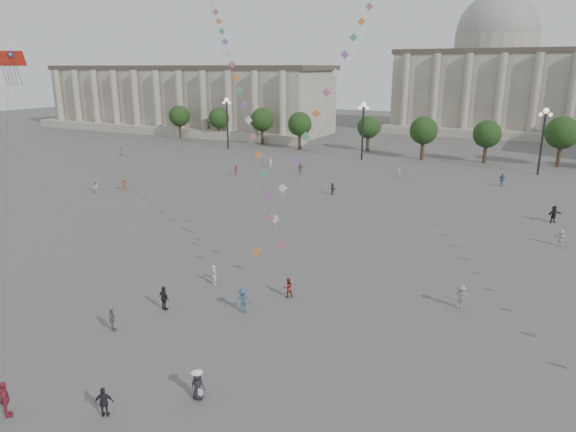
% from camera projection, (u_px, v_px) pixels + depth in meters
% --- Properties ---
extents(ground, '(360.00, 360.00, 0.00)m').
position_uv_depth(ground, '(204.00, 365.00, 30.05)').
color(ground, '#4E4C49').
rests_on(ground, ground).
extents(hall_west, '(84.00, 26.22, 17.20)m').
position_uv_depth(hall_west, '(184.00, 99.00, 140.83)').
color(hall_west, gray).
rests_on(hall_west, ground).
extents(hall_central, '(48.30, 34.30, 35.50)m').
position_uv_depth(hall_central, '(492.00, 77.00, 136.34)').
color(hall_central, gray).
rests_on(hall_central, ground).
extents(tree_row, '(137.12, 5.12, 8.00)m').
position_uv_depth(tree_row, '(454.00, 131.00, 95.10)').
color(tree_row, '#36271B').
rests_on(tree_row, ground).
extents(lamp_post_far_west, '(2.00, 0.90, 10.65)m').
position_uv_depth(lamp_post_far_west, '(227.00, 114.00, 107.53)').
color(lamp_post_far_west, '#262628').
rests_on(lamp_post_far_west, ground).
extents(lamp_post_mid_west, '(2.00, 0.90, 10.65)m').
position_uv_depth(lamp_post_mid_west, '(363.00, 120.00, 94.33)').
color(lamp_post_mid_west, '#262628').
rests_on(lamp_post_mid_west, ground).
extents(lamp_post_mid_east, '(2.00, 0.90, 10.65)m').
position_uv_depth(lamp_post_mid_east, '(544.00, 129.00, 81.12)').
color(lamp_post_mid_east, '#262628').
rests_on(lamp_post_mid_east, ground).
extents(person_crowd_0, '(1.17, 0.73, 1.86)m').
position_uv_depth(person_crowd_0, '(502.00, 180.00, 75.06)').
color(person_crowd_0, '#38537E').
rests_on(person_crowd_0, ground).
extents(person_crowd_1, '(1.01, 0.98, 1.65)m').
position_uv_depth(person_crowd_1, '(96.00, 187.00, 71.13)').
color(person_crowd_1, silver).
rests_on(person_crowd_1, ground).
extents(person_crowd_2, '(1.04, 1.28, 1.73)m').
position_uv_depth(person_crowd_2, '(125.00, 185.00, 72.07)').
color(person_crowd_2, '#973929').
rests_on(person_crowd_2, ground).
extents(person_crowd_4, '(1.38, 1.21, 1.51)m').
position_uv_depth(person_crowd_4, '(399.00, 173.00, 80.78)').
color(person_crowd_4, silver).
rests_on(person_crowd_4, ground).
extents(person_crowd_6, '(1.25, 0.78, 1.87)m').
position_uv_depth(person_crowd_6, '(461.00, 297.00, 36.73)').
color(person_crowd_6, slate).
rests_on(person_crowd_6, ground).
extents(person_crowd_7, '(1.63, 1.07, 1.68)m').
position_uv_depth(person_crowd_7, '(561.00, 238.00, 49.81)').
color(person_crowd_7, silver).
rests_on(person_crowd_7, ground).
extents(person_crowd_9, '(1.67, 1.67, 1.93)m').
position_uv_depth(person_crowd_9, '(554.00, 214.00, 57.34)').
color(person_crowd_9, black).
rests_on(person_crowd_9, ground).
extents(person_crowd_10, '(0.43, 0.63, 1.71)m').
position_uv_depth(person_crowd_10, '(271.00, 163.00, 88.64)').
color(person_crowd_10, silver).
rests_on(person_crowd_10, ground).
extents(person_crowd_12, '(1.48, 1.41, 1.67)m').
position_uv_depth(person_crowd_12, '(333.00, 189.00, 69.86)').
color(person_crowd_12, '#56575B').
rests_on(person_crowd_12, ground).
extents(person_crowd_13, '(0.71, 0.65, 1.63)m').
position_uv_depth(person_crowd_13, '(214.00, 275.00, 40.97)').
color(person_crowd_13, silver).
rests_on(person_crowd_13, ground).
extents(person_crowd_16, '(1.11, 0.70, 1.77)m').
position_uv_depth(person_crowd_16, '(300.00, 169.00, 83.07)').
color(person_crowd_16, '#5E5E63').
rests_on(person_crowd_16, ground).
extents(person_crowd_17, '(0.66, 1.09, 1.64)m').
position_uv_depth(person_crowd_17, '(236.00, 170.00, 82.41)').
color(person_crowd_17, maroon).
rests_on(person_crowd_17, ground).
extents(person_crowd_19, '(0.89, 0.64, 1.69)m').
position_uv_depth(person_crowd_19, '(122.00, 150.00, 101.81)').
color(person_crowd_19, slate).
rests_on(person_crowd_19, ground).
extents(tourist_0, '(1.20, 1.05, 1.94)m').
position_uv_depth(tourist_0, '(5.00, 399.00, 25.37)').
color(tourist_0, '#9A2A41').
rests_on(tourist_0, ground).
extents(tourist_1, '(1.13, 0.68, 1.80)m').
position_uv_depth(tourist_1, '(164.00, 298.00, 36.63)').
color(tourist_1, black).
rests_on(tourist_1, ground).
extents(tourist_3, '(0.88, 0.98, 1.60)m').
position_uv_depth(tourist_3, '(112.00, 320.00, 33.74)').
color(tourist_3, slate).
rests_on(tourist_3, ground).
extents(tourist_4, '(1.01, 0.82, 1.60)m').
position_uv_depth(tourist_4, '(104.00, 402.00, 25.43)').
color(tourist_4, black).
rests_on(tourist_4, ground).
extents(kite_flyer_0, '(0.94, 0.93, 1.53)m').
position_uv_depth(kite_flyer_0, '(288.00, 287.00, 38.74)').
color(kite_flyer_0, maroon).
rests_on(kite_flyer_0, ground).
extents(kite_flyer_1, '(1.39, 1.15, 1.87)m').
position_uv_depth(kite_flyer_1, '(243.00, 300.00, 36.23)').
color(kite_flyer_1, '#30506C').
rests_on(kite_flyer_1, ground).
extents(hat_person, '(0.85, 0.63, 1.69)m').
position_uv_depth(hat_person, '(198.00, 385.00, 26.76)').
color(hat_person, black).
rests_on(hat_person, ground).
extents(dragon_kite, '(7.22, 6.54, 23.05)m').
position_uv_depth(dragon_kite, '(10.00, 71.00, 36.05)').
color(dragon_kite, red).
rests_on(dragon_kite, ground).
extents(kite_train_west, '(33.35, 33.88, 58.96)m').
position_uv_depth(kite_train_west, '(222.00, 37.00, 56.49)').
color(kite_train_west, '#3F3F3F').
rests_on(kite_train_west, ground).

